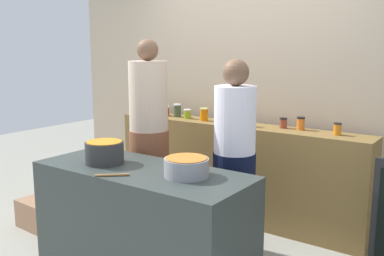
{
  "coord_description": "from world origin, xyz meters",
  "views": [
    {
      "loc": [
        2.14,
        -2.66,
        1.73
      ],
      "look_at": [
        0.0,
        0.35,
        1.05
      ],
      "focal_mm": 40.92,
      "sensor_mm": 36.0,
      "label": 1
    }
  ],
  "objects_px": {
    "wooden_spoon": "(112,175)",
    "cook_in_cap": "(234,169)",
    "preserve_jar_6": "(237,116)",
    "preserve_jar_1": "(158,110)",
    "preserve_jar_9": "(301,123)",
    "preserve_jar_10": "(337,129)",
    "cooking_pot_center": "(186,167)",
    "preserve_jar_2": "(166,111)",
    "preserve_jar_3": "(177,110)",
    "cooking_pot_left": "(105,152)",
    "preserve_jar_4": "(187,114)",
    "cook_with_tongs": "(149,149)",
    "preserve_jar_5": "(204,114)",
    "bread_crate": "(41,214)",
    "preserve_jar_0": "(141,108)",
    "preserve_jar_8": "(283,123)",
    "preserve_jar_7": "(246,119)"
  },
  "relations": [
    {
      "from": "preserve_jar_4",
      "to": "wooden_spoon",
      "type": "relative_size",
      "value": 0.42
    },
    {
      "from": "preserve_jar_3",
      "to": "preserve_jar_9",
      "type": "distance_m",
      "value": 1.4
    },
    {
      "from": "preserve_jar_2",
      "to": "preserve_jar_5",
      "type": "distance_m",
      "value": 0.53
    },
    {
      "from": "preserve_jar_4",
      "to": "bread_crate",
      "type": "distance_m",
      "value": 1.78
    },
    {
      "from": "cooking_pot_left",
      "to": "cook_with_tongs",
      "type": "bearing_deg",
      "value": 96.3
    },
    {
      "from": "preserve_jar_4",
      "to": "preserve_jar_10",
      "type": "xyz_separation_m",
      "value": [
        1.59,
        0.03,
        0.0
      ]
    },
    {
      "from": "preserve_jar_0",
      "to": "preserve_jar_8",
      "type": "distance_m",
      "value": 1.74
    },
    {
      "from": "preserve_jar_1",
      "to": "cook_in_cap",
      "type": "height_order",
      "value": "cook_in_cap"
    },
    {
      "from": "preserve_jar_3",
      "to": "preserve_jar_8",
      "type": "xyz_separation_m",
      "value": [
        1.24,
        0.03,
        -0.02
      ]
    },
    {
      "from": "preserve_jar_4",
      "to": "cook_in_cap",
      "type": "distance_m",
      "value": 1.27
    },
    {
      "from": "preserve_jar_1",
      "to": "preserve_jar_10",
      "type": "relative_size",
      "value": 1.02
    },
    {
      "from": "preserve_jar_1",
      "to": "preserve_jar_9",
      "type": "xyz_separation_m",
      "value": [
        1.68,
        0.04,
        0.01
      ]
    },
    {
      "from": "preserve_jar_3",
      "to": "cook_with_tongs",
      "type": "distance_m",
      "value": 0.96
    },
    {
      "from": "wooden_spoon",
      "to": "cook_in_cap",
      "type": "relative_size",
      "value": 0.15
    },
    {
      "from": "preserve_jar_4",
      "to": "preserve_jar_6",
      "type": "xyz_separation_m",
      "value": [
        0.58,
        0.04,
        0.02
      ]
    },
    {
      "from": "preserve_jar_2",
      "to": "preserve_jar_6",
      "type": "height_order",
      "value": "preserve_jar_6"
    },
    {
      "from": "preserve_jar_4",
      "to": "cooking_pot_left",
      "type": "relative_size",
      "value": 0.34
    },
    {
      "from": "cook_with_tongs",
      "to": "preserve_jar_4",
      "type": "bearing_deg",
      "value": 101.87
    },
    {
      "from": "wooden_spoon",
      "to": "preserve_jar_2",
      "type": "bearing_deg",
      "value": 117.01
    },
    {
      "from": "preserve_jar_5",
      "to": "cook_with_tongs",
      "type": "distance_m",
      "value": 0.85
    },
    {
      "from": "preserve_jar_5",
      "to": "wooden_spoon",
      "type": "relative_size",
      "value": 0.55
    },
    {
      "from": "preserve_jar_10",
      "to": "wooden_spoon",
      "type": "relative_size",
      "value": 0.44
    },
    {
      "from": "preserve_jar_9",
      "to": "preserve_jar_10",
      "type": "relative_size",
      "value": 1.13
    },
    {
      "from": "preserve_jar_2",
      "to": "bread_crate",
      "type": "xyz_separation_m",
      "value": [
        -0.49,
        -1.34,
        -0.9
      ]
    },
    {
      "from": "preserve_jar_6",
      "to": "cooking_pot_center",
      "type": "height_order",
      "value": "preserve_jar_6"
    },
    {
      "from": "preserve_jar_4",
      "to": "preserve_jar_5",
      "type": "xyz_separation_m",
      "value": [
        0.22,
        -0.01,
        0.02
      ]
    },
    {
      "from": "preserve_jar_4",
      "to": "cook_with_tongs",
      "type": "height_order",
      "value": "cook_with_tongs"
    },
    {
      "from": "preserve_jar_2",
      "to": "cook_with_tongs",
      "type": "distance_m",
      "value": 1.0
    },
    {
      "from": "preserve_jar_1",
      "to": "cooking_pot_left",
      "type": "height_order",
      "value": "preserve_jar_1"
    },
    {
      "from": "cook_with_tongs",
      "to": "preserve_jar_6",
      "type": "bearing_deg",
      "value": 64.81
    },
    {
      "from": "preserve_jar_10",
      "to": "wooden_spoon",
      "type": "bearing_deg",
      "value": -121.86
    },
    {
      "from": "preserve_jar_2",
      "to": "preserve_jar_3",
      "type": "relative_size",
      "value": 0.78
    },
    {
      "from": "preserve_jar_4",
      "to": "cook_with_tongs",
      "type": "xyz_separation_m",
      "value": [
        0.17,
        -0.83,
        -0.21
      ]
    },
    {
      "from": "preserve_jar_6",
      "to": "bread_crate",
      "type": "distance_m",
      "value": 2.14
    },
    {
      "from": "preserve_jar_5",
      "to": "preserve_jar_9",
      "type": "relative_size",
      "value": 1.09
    },
    {
      "from": "cooking_pot_left",
      "to": "wooden_spoon",
      "type": "relative_size",
      "value": 1.24
    },
    {
      "from": "preserve_jar_5",
      "to": "cooking_pot_left",
      "type": "xyz_separation_m",
      "value": [
        0.02,
        -1.43,
        -0.12
      ]
    },
    {
      "from": "preserve_jar_5",
      "to": "cook_with_tongs",
      "type": "xyz_separation_m",
      "value": [
        -0.05,
        -0.82,
        -0.22
      ]
    },
    {
      "from": "preserve_jar_1",
      "to": "preserve_jar_3",
      "type": "relative_size",
      "value": 0.78
    },
    {
      "from": "cook_with_tongs",
      "to": "cooking_pot_center",
      "type": "bearing_deg",
      "value": -33.27
    },
    {
      "from": "preserve_jar_9",
      "to": "preserve_jar_10",
      "type": "height_order",
      "value": "preserve_jar_9"
    },
    {
      "from": "preserve_jar_6",
      "to": "cooking_pot_center",
      "type": "relative_size",
      "value": 0.44
    },
    {
      "from": "preserve_jar_6",
      "to": "preserve_jar_1",
      "type": "bearing_deg",
      "value": 179.82
    },
    {
      "from": "preserve_jar_6",
      "to": "preserve_jar_8",
      "type": "distance_m",
      "value": 0.49
    },
    {
      "from": "preserve_jar_1",
      "to": "preserve_jar_7",
      "type": "xyz_separation_m",
      "value": [
        1.18,
        -0.09,
        0.02
      ]
    },
    {
      "from": "preserve_jar_2",
      "to": "preserve_jar_8",
      "type": "bearing_deg",
      "value": 1.9
    },
    {
      "from": "preserve_jar_5",
      "to": "preserve_jar_0",
      "type": "bearing_deg",
      "value": 178.84
    },
    {
      "from": "preserve_jar_0",
      "to": "preserve_jar_5",
      "type": "distance_m",
      "value": 0.89
    },
    {
      "from": "preserve_jar_1",
      "to": "bread_crate",
      "type": "xyz_separation_m",
      "value": [
        -0.36,
        -1.36,
        -0.9
      ]
    },
    {
      "from": "preserve_jar_0",
      "to": "preserve_jar_4",
      "type": "relative_size",
      "value": 1.24
    }
  ]
}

